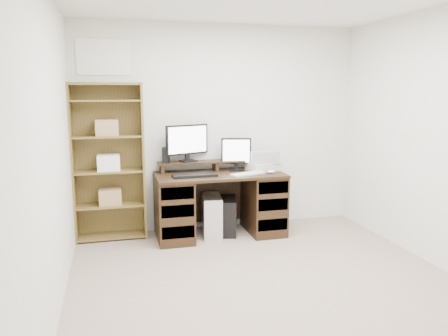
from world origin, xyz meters
name	(u,v)px	position (x,y,z in m)	size (l,w,h in m)	color
room	(279,149)	(0.00, 0.00, 1.25)	(3.54, 4.04, 2.54)	gray
desk	(220,203)	(-0.09, 1.64, 0.39)	(1.50, 0.70, 0.75)	black
riser_shelf	(215,163)	(-0.09, 1.85, 0.84)	(1.40, 0.22, 0.12)	black
monitor_wide	(187,141)	(-0.43, 1.87, 1.12)	(0.53, 0.23, 0.44)	black
monitor_small	(236,153)	(0.15, 1.78, 0.96)	(0.36, 0.17, 0.39)	black
speaker	(166,155)	(-0.70, 1.82, 0.96)	(0.07, 0.07, 0.19)	black
keyboard_black	(195,175)	(-0.41, 1.52, 0.76)	(0.50, 0.17, 0.03)	black
keyboard_white	(248,174)	(0.21, 1.48, 0.76)	(0.43, 0.13, 0.02)	silver
mouse	(271,172)	(0.49, 1.49, 0.77)	(0.10, 0.07, 0.04)	white
printer	(264,166)	(0.48, 1.71, 0.80)	(0.38, 0.28, 0.09)	#BFB5A6
basket	(264,157)	(0.48, 1.71, 0.92)	(0.33, 0.24, 0.14)	#92969C
tower_silver	(212,215)	(-0.18, 1.66, 0.24)	(0.21, 0.48, 0.48)	silver
tower_black	(228,216)	(0.02, 1.66, 0.22)	(0.29, 0.46, 0.43)	black
bookshelf	(109,161)	(-1.35, 1.86, 0.92)	(0.80, 0.30, 1.80)	brown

